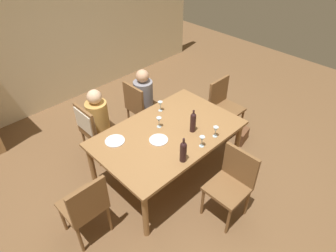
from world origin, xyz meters
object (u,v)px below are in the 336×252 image
Objects in this scene: chair_far_right at (140,105)px; wine_bottle_dark_red at (183,151)px; person_woman_host at (145,96)px; dinner_plate_guest_left at (115,141)px; person_man_bearded at (100,118)px; wine_glass_near_left at (216,130)px; chair_right_end at (223,103)px; handbag at (242,136)px; chair_left_end at (85,205)px; chair_far_left at (91,126)px; wine_glass_near_right at (160,104)px; wine_glass_far at (202,139)px; wine_bottle_tall_green at (193,122)px; dining_table at (168,136)px; wine_glass_centre at (159,120)px; chair_near at (232,181)px; dinner_plate_host at (159,140)px.

chair_far_right is 1.61m from wine_bottle_dark_red.
person_woman_host is 4.53× the size of dinner_plate_guest_left.
wine_glass_near_left is at bearing 27.67° from person_man_bearded.
chair_right_end reaches higher than handbag.
person_woman_host is (1.77, 1.07, 0.11)m from chair_left_end.
chair_far_left is 1.02m from wine_glass_near_right.
wine_glass_far is (-1.22, -0.57, 0.31)m from chair_right_end.
wine_glass_near_right is at bearing 88.36° from wine_bottle_tall_green.
wine_glass_near_left is at bearing -83.52° from wine_glass_near_right.
chair_far_right and chair_right_end have the same top height.
dining_table is 1.12m from chair_far_left.
dining_table is 0.52m from wine_glass_far.
wine_bottle_tall_green reaches higher than chair_far_left.
dinner_plate_guest_left is (-0.20, -0.65, 0.10)m from person_man_bearded.
wine_glass_near_right is at bearing 44.01° from wine_glass_centre.
dining_table is 7.63× the size of dinner_plate_guest_left.
chair_left_end is (-1.41, 0.89, 0.00)m from chair_near.
dinner_plate_host is at bearing 123.99° from wine_glass_far.
chair_far_right is at bearing 71.07° from dining_table.
chair_far_left is 1.00× the size of chair_left_end.
wine_bottle_tall_green is at bearing -4.38° from chair_far_right.
wine_glass_near_right reaches higher than handbag.
dining_table is 1.48m from handbag.
wine_bottle_tall_green is (-1.07, -0.29, 0.35)m from chair_right_end.
dining_table is at bearing 140.50° from wine_bottle_tall_green.
chair_far_right reaches higher than handbag.
chair_far_left is at bearing 54.06° from chair_left_end.
dining_table is 2.04× the size of chair_near.
chair_near is 1.00× the size of chair_right_end.
chair_far_right and chair_left_end have the same top height.
chair_near is 1.45m from handbag.
wine_glass_far is at bearing -100.21° from wine_glass_near_right.
handbag is (1.72, -1.33, -0.54)m from person_man_bearded.
wine_glass_centre is (-0.37, 0.64, 0.00)m from wine_glass_near_left.
dining_table is 0.62m from wine_glass_near_left.
chair_near is at bearing 40.86° from chair_right_end.
dinner_plate_host is at bearing 141.96° from wine_glass_near_left.
wine_glass_near_left is at bearing -39.99° from dinner_plate_guest_left.
dinner_plate_host is 1.68m from handbag.
person_man_bearded is (-0.85, -0.00, 0.00)m from person_woman_host.
wine_glass_near_left is 0.72m from dinner_plate_host.
person_woman_host is (1.00, -0.00, 0.05)m from chair_far_left.
chair_near is 6.17× the size of wine_glass_near_right.
chair_near reaches higher than wine_glass_centre.
chair_far_left is 1.53m from wine_bottle_dark_red.
person_woman_host reaches higher than chair_far_left.
person_man_bearded reaches higher than dinner_plate_guest_left.
dining_table is 0.24m from wine_glass_centre.
chair_far_left is 0.82× the size of person_man_bearded.
person_woman_host reaches higher than chair_near.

